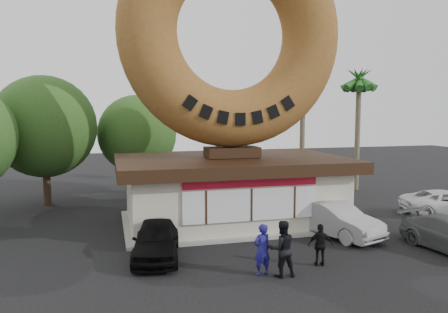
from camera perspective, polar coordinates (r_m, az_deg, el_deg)
name	(u,v)px	position (r m, az deg, el deg)	size (l,w,h in m)	color
ground	(276,262)	(16.69, 6.83, -13.57)	(90.00, 90.00, 0.00)	black
donut_shop	(232,188)	(21.73, 1.04, -4.10)	(11.20, 7.20, 3.80)	beige
giant_donut	(232,34)	(21.73, 1.07, 15.75)	(10.91, 10.91, 2.78)	#96562B
tree_west	(44,127)	(27.84, -22.40, 3.63)	(6.00, 6.00, 7.65)	#473321
tree_mid	(137,134)	(29.69, -11.25, 2.88)	(5.20, 5.20, 6.63)	#473321
palm_near	(303,70)	(31.69, 10.34, 11.04)	(2.60, 2.60, 9.75)	#726651
palm_far	(359,83)	(31.97, 17.23, 9.16)	(2.60, 2.60, 8.75)	#726651
street_lamp	(167,126)	(30.87, -7.41, 3.92)	(2.11, 0.20, 8.00)	#59595E
person_left	(262,250)	(15.16, 4.99, -12.02)	(0.65, 0.43, 1.79)	navy
person_center	(282,249)	(15.12, 7.58, -11.83)	(0.93, 0.73, 1.92)	black
person_right	(320,245)	(16.39, 12.49, -11.21)	(0.90, 0.37, 1.53)	black
car_black	(156,240)	(17.03, -8.84, -10.67)	(1.68, 4.18, 1.42)	black
car_silver	(334,219)	(20.29, 14.17, -7.92)	(1.61, 4.61, 1.52)	gray
car_white	(448,203)	(26.29, 27.26, -5.43)	(2.22, 4.82, 1.34)	silver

